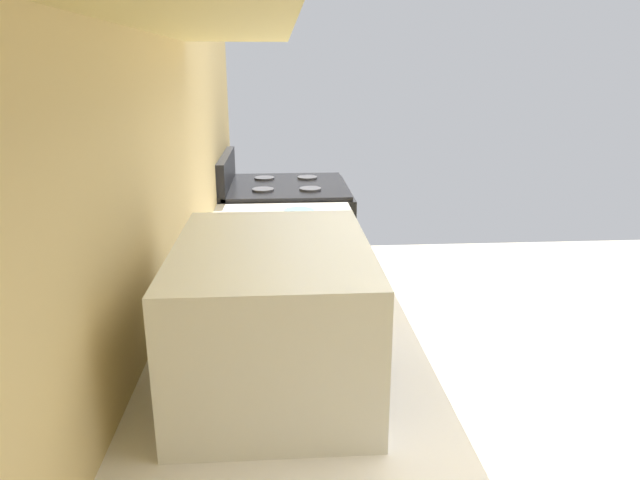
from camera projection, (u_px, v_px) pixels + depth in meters
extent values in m
cube|color=#DDBD78|center=(106.00, 126.00, 1.18)|extent=(4.50, 0.12, 2.78)
cube|color=white|center=(286.00, 447.00, 0.98)|extent=(3.58, 0.63, 0.02)
cube|color=#332819|center=(398.00, 477.00, 1.56)|extent=(0.01, 0.01, 0.80)
cube|color=#332819|center=(373.00, 389.00, 1.98)|extent=(0.01, 0.01, 0.80)
cube|color=#332819|center=(356.00, 332.00, 2.40)|extent=(0.01, 0.01, 0.80)
cube|color=black|center=(288.00, 267.00, 3.15)|extent=(0.70, 0.66, 0.89)
cube|color=black|center=(348.00, 273.00, 3.19)|extent=(0.55, 0.01, 0.49)
cube|color=black|center=(286.00, 186.00, 3.02)|extent=(0.66, 0.63, 0.02)
cube|color=black|center=(227.00, 172.00, 2.97)|extent=(0.66, 0.04, 0.18)
cylinder|color=#38383D|center=(310.00, 189.00, 2.87)|extent=(0.11, 0.11, 0.01)
cylinder|color=#38383D|center=(307.00, 178.00, 3.17)|extent=(0.11, 0.11, 0.01)
cylinder|color=#38383D|center=(263.00, 190.00, 2.86)|extent=(0.11, 0.11, 0.01)
cylinder|color=#38383D|center=(264.00, 178.00, 3.15)|extent=(0.11, 0.11, 0.01)
cube|color=white|center=(274.00, 313.00, 1.14)|extent=(0.52, 0.38, 0.29)
cube|color=black|center=(372.00, 320.00, 1.11)|extent=(0.32, 0.01, 0.20)
cube|color=#2D2D33|center=(356.00, 275.00, 1.35)|extent=(0.09, 0.01, 0.20)
cylinder|color=#4C8CBF|center=(299.00, 215.00, 2.39)|extent=(0.13, 0.13, 0.04)
cylinder|color=#4784D2|center=(299.00, 212.00, 2.39)|extent=(0.10, 0.10, 0.02)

